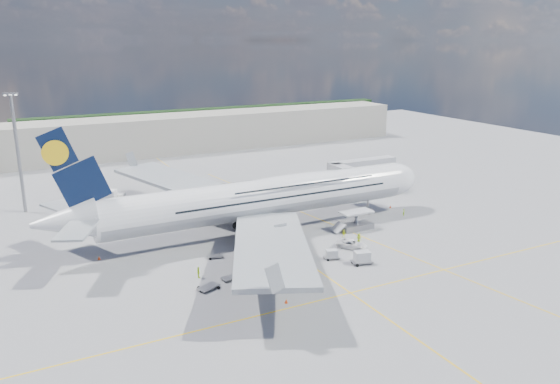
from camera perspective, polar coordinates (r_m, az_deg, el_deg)
name	(u,v)px	position (r m, az deg, el deg)	size (l,w,h in m)	color
ground	(286,248)	(97.66, 0.67, -5.92)	(300.00, 300.00, 0.00)	gray
taxi_line_main	(286,248)	(97.66, 0.67, -5.91)	(0.25, 220.00, 0.01)	yellow
taxi_line_cross	(350,293)	(82.04, 7.35, -10.41)	(120.00, 0.25, 0.01)	yellow
taxi_line_diag	(324,221)	(112.41, 4.58, -3.04)	(0.25, 100.00, 0.01)	yellow
airliner	(263,197)	(104.02, -1.78, -0.57)	(77.26, 79.15, 23.71)	white
jet_bridge	(357,170)	(127.79, 8.10, 2.33)	(18.80, 12.10, 8.50)	#B7B7BC
cargo_loader	(355,223)	(107.91, 7.86, -3.24)	(8.53, 3.20, 3.67)	silver
light_mast	(18,152)	(127.23, -25.71, 3.80)	(3.00, 0.70, 25.50)	gray
terminal	(149,136)	(182.77, -13.53, 5.76)	(180.00, 16.00, 12.00)	#B2AD9E
tree_line	(215,117)	(237.37, -6.76, 7.76)	(160.00, 6.00, 8.00)	#193814
dolly_row_a	(249,268)	(87.13, -3.24, -7.91)	(3.24, 1.79, 2.02)	gray
dolly_row_b	(215,256)	(94.20, -6.80, -6.66)	(2.91, 1.98, 0.39)	gray
dolly_row_c	(231,277)	(85.83, -5.15, -8.88)	(3.17, 2.00, 0.44)	gray
dolly_back	(208,287)	(83.03, -7.49, -9.80)	(3.69, 2.90, 0.48)	gray
dolly_nose_far	(362,257)	(91.80, 8.58, -6.75)	(3.80, 2.68, 2.18)	gray
dolly_nose_near	(332,254)	(93.19, 5.43, -6.48)	(2.93, 2.18, 1.66)	gray
baggage_tug	(297,255)	(92.94, 1.74, -6.59)	(2.79, 1.71, 1.62)	white
catering_truck_inner	(162,203)	(119.95, -12.21, -1.18)	(7.38, 4.60, 4.10)	gray
catering_truck_outer	(109,199)	(126.70, -17.46, -0.70)	(7.23, 5.29, 3.98)	gray
service_van	(352,244)	(98.29, 7.53, -5.43)	(2.54, 5.50, 1.53)	white
crew_nose	(404,212)	(118.15, 12.82, -2.07)	(0.55, 0.36, 1.51)	#ADEA18
crew_loader	(344,234)	(103.05, 6.71, -4.38)	(0.78, 0.61, 1.61)	#E1EE19
crew_wing	(198,272)	(86.72, -8.51, -8.31)	(1.07, 0.44, 1.82)	#B0DD17
crew_van	(359,239)	(100.56, 8.24, -4.84)	(0.95, 0.62, 1.95)	#BEE317
crew_tug	(304,260)	(90.47, 2.55, -7.11)	(1.17, 0.67, 1.82)	#DFFB1A
cone_nose	(390,207)	(122.98, 11.45, -1.52)	(0.48, 0.48, 0.61)	red
cone_wing_left_inner	(221,210)	(118.91, -6.16, -1.89)	(0.47, 0.47, 0.59)	red
cone_wing_left_outer	(180,195)	(132.12, -10.44, -0.30)	(0.39, 0.39, 0.49)	red
cone_wing_right_inner	(290,271)	(88.00, 1.02, -8.22)	(0.45, 0.45, 0.57)	red
cone_wing_right_outer	(286,301)	(78.41, 0.65, -11.32)	(0.48, 0.48, 0.61)	red
cone_tail	(99,258)	(97.68, -18.39, -6.55)	(0.50, 0.50, 0.64)	red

